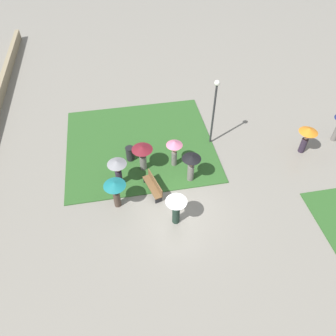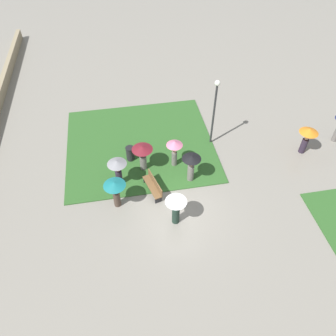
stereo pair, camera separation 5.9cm
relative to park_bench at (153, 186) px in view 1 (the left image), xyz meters
name	(u,v)px [view 1 (the left image)]	position (x,y,z in m)	size (l,w,h in m)	color
ground_plane	(177,211)	(1.51, 0.97, -0.47)	(90.00, 90.00, 0.00)	gray
lawn_patch_near	(140,144)	(-3.95, -0.28, -0.44)	(8.20, 9.01, 0.06)	#2D5B26
park_bench	(153,186)	(0.00, 0.00, 0.00)	(1.82, 0.88, 0.90)	brown
lamp_post	(215,105)	(-3.36, 4.11, 2.37)	(0.32, 0.32, 4.42)	#2D2D30
trash_bin	(130,154)	(-2.68, -0.99, 0.02)	(0.51, 0.51, 0.97)	#232326
crowd_person_pink	(174,148)	(-1.79, 1.49, 0.87)	(0.93, 0.93, 1.84)	slate
crowd_person_black	(191,164)	(-0.48, 2.15, 0.79)	(1.03, 1.03, 1.86)	slate
crowd_person_grey	(118,168)	(-0.90, -1.77, 0.77)	(1.04, 1.04, 1.77)	#2D2333
crowd_person_white	(176,206)	(2.14, 0.80, 0.79)	(1.04, 1.04, 1.82)	#1E3328
crowd_person_teal	(115,189)	(0.57, -1.99, 0.80)	(1.13, 1.13, 1.75)	#47382D
crowd_person_maroon	(142,153)	(-1.81, -0.32, 0.78)	(1.18, 1.18, 1.75)	slate
lone_walker_mid_plaza	(307,135)	(-1.55, 9.39, 0.83)	(1.10, 1.10, 1.79)	#2D2333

